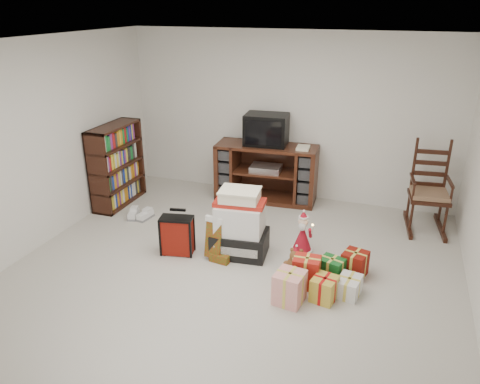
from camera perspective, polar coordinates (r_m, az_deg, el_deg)
name	(u,v)px	position (r m, az deg, el deg)	size (l,w,h in m)	color
room	(231,170)	(4.83, -1.09, 2.76)	(5.01, 5.01, 2.51)	#B7B3A8
tv_stand	(266,173)	(7.15, 3.22, 2.39)	(1.55, 0.64, 0.87)	#411C12
bookshelf	(117,167)	(7.19, -14.77, 3.02)	(0.33, 0.99, 1.21)	#33150D
rocking_chair	(428,198)	(6.74, 21.97, -0.63)	(0.59, 0.87, 1.24)	#33150D
gift_pile	(240,227)	(5.60, -0.02, -4.28)	(0.70, 0.54, 0.82)	black
red_suitcase	(177,235)	(5.70, -7.67, -5.27)	(0.40, 0.26, 0.56)	maroon
stocking	(214,239)	(5.52, -3.24, -5.68)	(0.26, 0.11, 0.55)	#0C7119
teddy_bear	(296,263)	(5.33, 6.85, -8.60)	(0.22, 0.19, 0.32)	brown
santa_figurine	(302,236)	(5.77, 7.63, -5.34)	(0.27, 0.25, 0.55)	maroon
mrs_claus_figurine	(249,215)	(6.19, 1.06, -2.82)	(0.30, 0.28, 0.61)	maroon
sneaker_pair	(139,215)	(6.79, -12.16, -2.75)	(0.35, 0.30, 0.10)	white
gift_cluster	(326,278)	(5.14, 10.49, -10.28)	(0.77, 1.07, 0.26)	#AA1D13
crt_television	(266,129)	(6.99, 3.22, 7.62)	(0.66, 0.50, 0.46)	black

